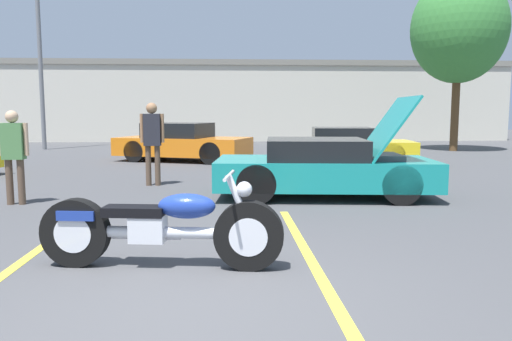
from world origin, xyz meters
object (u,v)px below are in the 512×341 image
Objects in this scene: tree_background at (459,29)px; show_car_hood_open at (325,167)px; light_pole at (41,37)px; parked_car_right_row at (346,146)px; parked_car_mid_row at (182,143)px; motorcycle at (161,228)px; spectator_by_show_car at (152,136)px; spectator_near_motorcycle at (14,149)px.

tree_background reaches higher than show_car_hood_open.
light_pole is 1.22× the size of tree_background.
parked_car_right_row is (-5.65, -4.74, -4.38)m from tree_background.
tree_background is at bearing 38.56° from parked_car_mid_row.
tree_background reaches higher than motorcycle.
light_pole is at bearing 119.47° from spectator_by_show_car.
light_pole is 3.42× the size of motorcycle.
spectator_by_show_car is (-0.95, 5.89, 0.66)m from motorcycle.
parked_car_mid_row reaches higher than parked_car_right_row.
light_pole is at bearing 157.19° from parked_car_right_row.
tree_background is 17.74m from spectator_near_motorcycle.
parked_car_mid_row is at bearing 88.54° from spectator_by_show_car.
show_car_hood_open is (9.66, -12.56, -4.16)m from light_pole.
light_pole reaches higher than show_car_hood_open.
motorcycle is at bearing -80.87° from spectator_by_show_car.
spectator_by_show_car reaches higher than motorcycle.
show_car_hood_open is 2.33× the size of spectator_by_show_car.
show_car_hood_open is 5.60m from spectator_near_motorcycle.
show_car_hood_open is at bearing -44.86° from parked_car_mid_row.
show_car_hood_open is at bearing -52.43° from light_pole.
show_car_hood_open is 3.89m from spectator_by_show_car.
motorcycle is (7.12, -16.82, -4.30)m from light_pole.
tree_background is at bearing -5.82° from light_pole.
tree_background is 18.66m from motorcycle.
tree_background is at bearing 40.91° from spectator_near_motorcycle.
show_car_hood_open is (2.54, 4.25, 0.14)m from motorcycle.
light_pole is 13.06m from spectator_by_show_car.
light_pole reaches higher than spectator_near_motorcycle.
spectator_by_show_car is at bearing -140.18° from tree_background.
tree_background is 12.23m from parked_car_mid_row.
light_pole reaches higher than motorcycle.
motorcycle is 11.50m from parked_car_mid_row.
light_pole is 1.86× the size of parked_car_mid_row.
spectator_near_motorcycle is at bearing -72.56° from light_pole.
parked_car_mid_row is 5.60m from spectator_by_show_car.
light_pole is 5.29× the size of spectator_near_motorcycle.
parked_car_mid_row is 2.57× the size of spectator_by_show_car.
spectator_by_show_car is at bearing 46.15° from spectator_near_motorcycle.
tree_background is at bearing 46.56° from parked_car_right_row.
motorcycle is (-10.05, -15.07, -4.51)m from tree_background.
parked_car_right_row is 2.57× the size of spectator_near_motorcycle.
parked_car_mid_row is at bearing -40.26° from light_pole.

